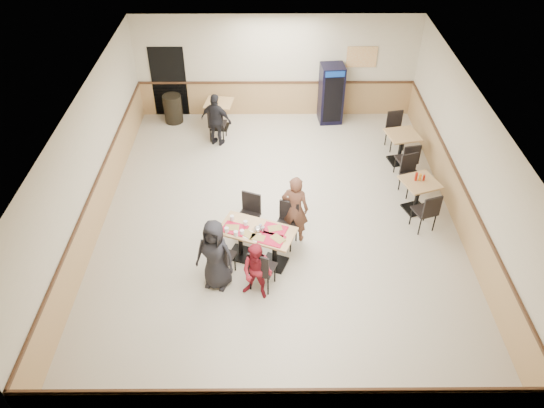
{
  "coord_description": "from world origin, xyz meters",
  "views": [
    {
      "loc": [
        -0.2,
        -9.22,
        7.8
      ],
      "look_at": [
        -0.15,
        -0.5,
        0.88
      ],
      "focal_mm": 35.0,
      "sensor_mm": 36.0,
      "label": 1
    }
  ],
  "objects_px": {
    "diner_woman_right": "(257,272)",
    "back_table": "(219,111)",
    "trash_bin": "(173,109)",
    "main_table": "(257,240)",
    "diner_woman_left": "(215,255)",
    "diner_man_opposite": "(295,209)",
    "side_table_near": "(418,191)",
    "pepsi_cooler": "(331,94)",
    "side_table_far": "(401,143)",
    "lone_diner": "(216,120)"
  },
  "relations": [
    {
      "from": "diner_woman_left",
      "to": "diner_woman_right",
      "type": "xyz_separation_m",
      "value": [
        0.8,
        -0.32,
        -0.14
      ]
    },
    {
      "from": "side_table_far",
      "to": "trash_bin",
      "type": "relative_size",
      "value": 1.09
    },
    {
      "from": "diner_woman_right",
      "to": "diner_man_opposite",
      "type": "relative_size",
      "value": 0.79
    },
    {
      "from": "main_table",
      "to": "trash_bin",
      "type": "height_order",
      "value": "trash_bin"
    },
    {
      "from": "diner_woman_left",
      "to": "lone_diner",
      "type": "relative_size",
      "value": 1.05
    },
    {
      "from": "main_table",
      "to": "diner_man_opposite",
      "type": "bearing_deg",
      "value": 62.1
    },
    {
      "from": "side_table_near",
      "to": "back_table",
      "type": "relative_size",
      "value": 1.14
    },
    {
      "from": "diner_woman_right",
      "to": "lone_diner",
      "type": "relative_size",
      "value": 0.86
    },
    {
      "from": "diner_woman_right",
      "to": "pepsi_cooler",
      "type": "bearing_deg",
      "value": 95.52
    },
    {
      "from": "diner_woman_right",
      "to": "trash_bin",
      "type": "distance_m",
      "value": 7.26
    },
    {
      "from": "side_table_near",
      "to": "pepsi_cooler",
      "type": "relative_size",
      "value": 0.56
    },
    {
      "from": "diner_man_opposite",
      "to": "trash_bin",
      "type": "relative_size",
      "value": 1.94
    },
    {
      "from": "side_table_far",
      "to": "pepsi_cooler",
      "type": "relative_size",
      "value": 0.53
    },
    {
      "from": "lone_diner",
      "to": "diner_man_opposite",
      "type": "bearing_deg",
      "value": 138.39
    },
    {
      "from": "main_table",
      "to": "pepsi_cooler",
      "type": "relative_size",
      "value": 0.98
    },
    {
      "from": "trash_bin",
      "to": "diner_woman_left",
      "type": "bearing_deg",
      "value": -74.82
    },
    {
      "from": "lone_diner",
      "to": "side_table_near",
      "type": "height_order",
      "value": "lone_diner"
    },
    {
      "from": "side_table_near",
      "to": "pepsi_cooler",
      "type": "height_order",
      "value": "pepsi_cooler"
    },
    {
      "from": "diner_woman_right",
      "to": "back_table",
      "type": "distance_m",
      "value": 6.55
    },
    {
      "from": "main_table",
      "to": "back_table",
      "type": "relative_size",
      "value": 2.0
    },
    {
      "from": "main_table",
      "to": "pepsi_cooler",
      "type": "bearing_deg",
      "value": 92.29
    },
    {
      "from": "main_table",
      "to": "diner_woman_left",
      "type": "distance_m",
      "value": 1.07
    },
    {
      "from": "back_table",
      "to": "diner_man_opposite",
      "type": "bearing_deg",
      "value": -67.75
    },
    {
      "from": "trash_bin",
      "to": "side_table_far",
      "type": "bearing_deg",
      "value": -19.06
    },
    {
      "from": "side_table_far",
      "to": "pepsi_cooler",
      "type": "distance_m",
      "value": 2.74
    },
    {
      "from": "diner_woman_right",
      "to": "back_table",
      "type": "bearing_deg",
      "value": 122.32
    },
    {
      "from": "diner_woman_left",
      "to": "back_table",
      "type": "height_order",
      "value": "diner_woman_left"
    },
    {
      "from": "side_table_near",
      "to": "trash_bin",
      "type": "distance_m",
      "value": 7.46
    },
    {
      "from": "pepsi_cooler",
      "to": "diner_man_opposite",
      "type": "bearing_deg",
      "value": -108.81
    },
    {
      "from": "side_table_far",
      "to": "back_table",
      "type": "height_order",
      "value": "side_table_far"
    },
    {
      "from": "diner_woman_right",
      "to": "side_table_far",
      "type": "height_order",
      "value": "diner_woman_right"
    },
    {
      "from": "diner_woman_right",
      "to": "side_table_near",
      "type": "relative_size",
      "value": 1.33
    },
    {
      "from": "diner_woman_left",
      "to": "diner_woman_right",
      "type": "bearing_deg",
      "value": -4.55
    },
    {
      "from": "diner_woman_right",
      "to": "diner_man_opposite",
      "type": "height_order",
      "value": "diner_man_opposite"
    },
    {
      "from": "diner_woman_right",
      "to": "side_table_near",
      "type": "bearing_deg",
      "value": 57.81
    },
    {
      "from": "diner_woman_left",
      "to": "diner_man_opposite",
      "type": "relative_size",
      "value": 0.97
    },
    {
      "from": "back_table",
      "to": "pepsi_cooler",
      "type": "distance_m",
      "value": 3.23
    },
    {
      "from": "diner_woman_left",
      "to": "pepsi_cooler",
      "type": "distance_m",
      "value": 7.1
    },
    {
      "from": "lone_diner",
      "to": "back_table",
      "type": "distance_m",
      "value": 0.93
    },
    {
      "from": "diner_woman_left",
      "to": "lone_diner",
      "type": "distance_m",
      "value": 5.23
    },
    {
      "from": "diner_man_opposite",
      "to": "trash_bin",
      "type": "xyz_separation_m",
      "value": [
        -3.33,
        5.12,
        -0.39
      ]
    },
    {
      "from": "side_table_far",
      "to": "trash_bin",
      "type": "xyz_separation_m",
      "value": [
        -6.2,
        2.14,
        -0.13
      ]
    },
    {
      "from": "diner_man_opposite",
      "to": "trash_bin",
      "type": "height_order",
      "value": "diner_man_opposite"
    },
    {
      "from": "lone_diner",
      "to": "back_table",
      "type": "xyz_separation_m",
      "value": [
        0.0,
        0.91,
        -0.21
      ]
    },
    {
      "from": "trash_bin",
      "to": "back_table",
      "type": "bearing_deg",
      "value": -14.26
    },
    {
      "from": "side_table_near",
      "to": "lone_diner",
      "type": "bearing_deg",
      "value": 148.84
    },
    {
      "from": "lone_diner",
      "to": "pepsi_cooler",
      "type": "bearing_deg",
      "value": -136.26
    },
    {
      "from": "main_table",
      "to": "diner_woman_left",
      "type": "relative_size",
      "value": 1.07
    },
    {
      "from": "pepsi_cooler",
      "to": "trash_bin",
      "type": "height_order",
      "value": "pepsi_cooler"
    },
    {
      "from": "back_table",
      "to": "trash_bin",
      "type": "xyz_separation_m",
      "value": [
        -1.38,
        0.35,
        -0.12
      ]
    }
  ]
}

